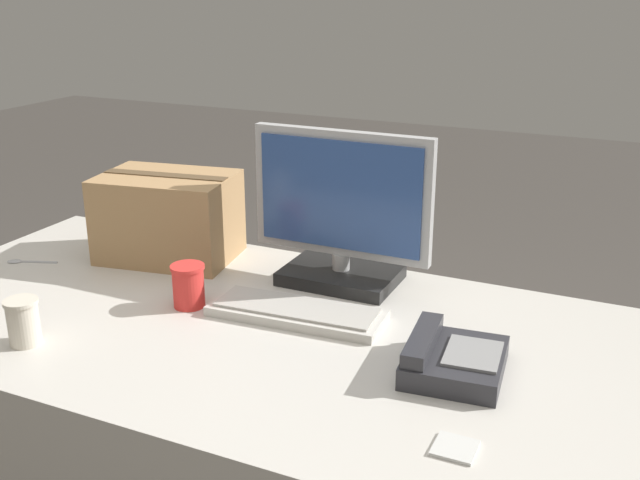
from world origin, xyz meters
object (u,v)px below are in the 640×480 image
at_px(spoon, 23,262).
at_px(sticky_note_pad, 455,448).
at_px(monitor, 341,218).
at_px(desk_phone, 451,359).
at_px(paper_cup_left, 23,322).
at_px(paper_cup_right, 188,286).
at_px(keyboard, 297,312).
at_px(cardboard_box, 168,217).

distance_m(spoon, sticky_note_pad, 1.34).
xyz_separation_m(monitor, desk_phone, (0.38, -0.33, -0.14)).
xyz_separation_m(paper_cup_left, paper_cup_right, (0.21, 0.31, 0.00)).
bearing_deg(keyboard, spoon, 176.71).
relative_size(desk_phone, paper_cup_right, 2.24).
height_order(paper_cup_right, spoon, paper_cup_right).
height_order(cardboard_box, sticky_note_pad, cardboard_box).
xyz_separation_m(monitor, paper_cup_right, (-0.27, -0.29, -0.12)).
relative_size(paper_cup_left, paper_cup_right, 0.98).
relative_size(keyboard, sticky_note_pad, 5.86).
height_order(monitor, keyboard, monitor).
relative_size(paper_cup_right, cardboard_box, 0.27).
distance_m(keyboard, sticky_note_pad, 0.58).
relative_size(keyboard, paper_cup_left, 4.07).
bearing_deg(sticky_note_pad, spoon, 165.35).
distance_m(keyboard, spoon, 0.83).
xyz_separation_m(keyboard, sticky_note_pad, (0.46, -0.34, -0.01)).
bearing_deg(keyboard, paper_cup_left, -146.09).
distance_m(paper_cup_left, cardboard_box, 0.56).
height_order(paper_cup_left, paper_cup_right, paper_cup_right).
relative_size(monitor, paper_cup_left, 4.57).
relative_size(monitor, sticky_note_pad, 6.58).
distance_m(cardboard_box, sticky_note_pad, 1.10).
relative_size(keyboard, spoon, 3.00).
height_order(keyboard, spoon, keyboard).
relative_size(spoon, sticky_note_pad, 1.96).
distance_m(monitor, spoon, 0.89).
relative_size(monitor, paper_cup_right, 4.49).
bearing_deg(paper_cup_right, cardboard_box, 132.63).
bearing_deg(sticky_note_pad, paper_cup_left, -179.11).
distance_m(desk_phone, spoon, 1.22).
height_order(desk_phone, cardboard_box, cardboard_box).
distance_m(paper_cup_left, sticky_note_pad, 0.93).
distance_m(monitor, desk_phone, 0.52).
height_order(monitor, paper_cup_left, monitor).
bearing_deg(paper_cup_right, paper_cup_left, -124.18).
height_order(paper_cup_right, cardboard_box, cardboard_box).
bearing_deg(spoon, sticky_note_pad, 145.10).
distance_m(monitor, cardboard_box, 0.50).
xyz_separation_m(paper_cup_right, cardboard_box, (-0.23, 0.25, 0.06)).
height_order(monitor, sticky_note_pad, monitor).
height_order(keyboard, desk_phone, desk_phone).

